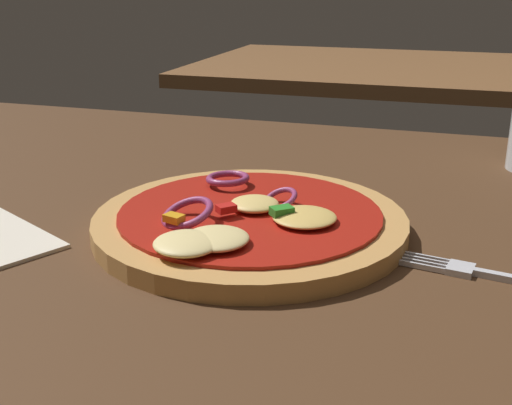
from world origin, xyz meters
The scene contains 3 objects.
dining_table centered at (0.00, 0.00, 0.01)m, with size 1.14×0.81×0.03m.
pizza centered at (-0.01, -0.01, 0.04)m, with size 0.26×0.26×0.04m.
background_table centered at (-0.07, 1.07, 0.01)m, with size 0.77×0.61×0.03m.
Camera 1 is at (0.15, -0.47, 0.23)m, focal length 45.82 mm.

